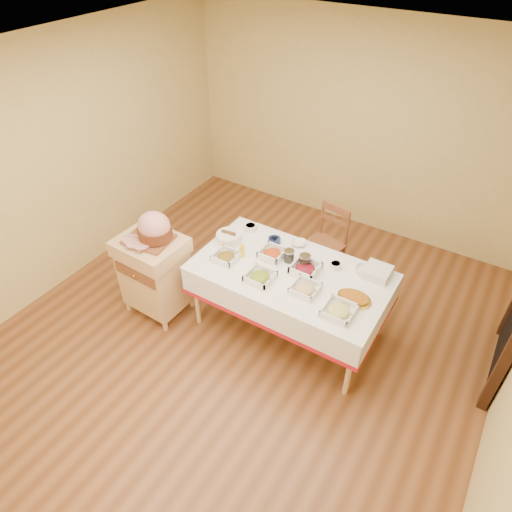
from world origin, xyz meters
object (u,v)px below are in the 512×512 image
(dining_chair, at_px, (325,243))
(preserve_jar_right, at_px, (305,262))
(ham_on_board, at_px, (153,229))
(brass_platter, at_px, (354,298))
(mustard_bottle, at_px, (242,250))
(bread_basket, at_px, (229,237))
(dining_table, at_px, (290,284))
(preserve_jar_left, at_px, (289,256))
(plate_stack, at_px, (377,272))
(butcher_cart, at_px, (155,271))

(dining_chair, xyz_separation_m, preserve_jar_right, (0.14, -0.83, 0.37))
(ham_on_board, xyz_separation_m, brass_platter, (1.90, 0.39, -0.25))
(mustard_bottle, distance_m, brass_platter, 1.15)
(bread_basket, bearing_deg, dining_chair, 51.61)
(dining_table, relative_size, mustard_bottle, 11.27)
(preserve_jar_left, xyz_separation_m, preserve_jar_right, (0.17, 0.00, 0.00))
(dining_table, xyz_separation_m, dining_chair, (-0.06, 0.95, -0.14))
(dining_chair, distance_m, plate_stack, 1.03)
(butcher_cart, height_order, mustard_bottle, mustard_bottle)
(butcher_cart, height_order, brass_platter, butcher_cart)
(ham_on_board, height_order, preserve_jar_right, ham_on_board)
(ham_on_board, xyz_separation_m, preserve_jar_right, (1.33, 0.56, -0.21))
(dining_table, bearing_deg, dining_chair, 93.77)
(preserve_jar_left, relative_size, brass_platter, 0.42)
(preserve_jar_right, xyz_separation_m, bread_basket, (-0.83, -0.04, -0.01))
(butcher_cart, bearing_deg, brass_platter, 12.21)
(dining_table, xyz_separation_m, preserve_jar_left, (-0.09, 0.12, 0.22))
(dining_table, distance_m, mustard_bottle, 0.56)
(butcher_cart, bearing_deg, dining_chair, 48.96)
(preserve_jar_right, bearing_deg, dining_chair, 99.61)
(preserve_jar_left, relative_size, bread_basket, 0.50)
(dining_table, bearing_deg, plate_stack, 27.46)
(plate_stack, bearing_deg, dining_table, -152.54)
(brass_platter, bearing_deg, bread_basket, 174.76)
(brass_platter, bearing_deg, plate_stack, 82.53)
(dining_table, relative_size, bread_basket, 7.19)
(dining_table, distance_m, plate_stack, 0.81)
(dining_table, bearing_deg, brass_platter, -4.27)
(brass_platter, bearing_deg, preserve_jar_right, 163.15)
(butcher_cart, xyz_separation_m, preserve_jar_right, (1.38, 0.59, 0.31))
(mustard_bottle, bearing_deg, preserve_jar_right, 17.12)
(preserve_jar_right, bearing_deg, mustard_bottle, -162.88)
(bread_basket, bearing_deg, dining_table, -6.07)
(dining_table, bearing_deg, bread_basket, 173.93)
(preserve_jar_right, bearing_deg, bread_basket, -177.01)
(preserve_jar_left, bearing_deg, mustard_bottle, -157.05)
(preserve_jar_right, relative_size, plate_stack, 0.58)
(ham_on_board, bearing_deg, mustard_bottle, 26.72)
(bread_basket, relative_size, brass_platter, 0.84)
(butcher_cart, distance_m, preserve_jar_left, 1.39)
(preserve_jar_left, bearing_deg, preserve_jar_right, 0.82)
(preserve_jar_right, bearing_deg, dining_table, -122.12)
(ham_on_board, relative_size, preserve_jar_right, 3.40)
(preserve_jar_left, height_order, preserve_jar_right, preserve_jar_right)
(bread_basket, xyz_separation_m, brass_platter, (1.40, -0.13, -0.03))
(dining_table, height_order, butcher_cart, butcher_cart)
(ham_on_board, distance_m, plate_stack, 2.12)
(butcher_cart, bearing_deg, mustard_bottle, 27.46)
(dining_chair, xyz_separation_m, plate_stack, (0.76, -0.59, 0.35))
(preserve_jar_left, bearing_deg, dining_table, -54.32)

